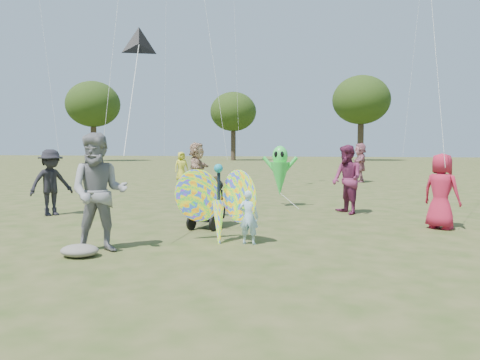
# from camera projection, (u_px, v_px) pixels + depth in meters

# --- Properties ---
(ground) EXTENTS (160.00, 160.00, 0.00)m
(ground) POSITION_uv_depth(u_px,v_px,m) (228.00, 260.00, 7.05)
(ground) COLOR #51592B
(ground) RESTS_ON ground
(child_girl) EXTENTS (0.36, 0.24, 0.95)m
(child_girl) POSITION_uv_depth(u_px,v_px,m) (249.00, 217.00, 8.15)
(child_girl) COLOR #9FC9E2
(child_girl) RESTS_ON ground
(adult_man) EXTENTS (1.12, 1.00, 1.93)m
(adult_man) POSITION_uv_depth(u_px,v_px,m) (99.00, 193.00, 7.51)
(adult_man) COLOR gray
(adult_man) RESTS_ON ground
(grey_bag) EXTENTS (0.60, 0.49, 0.19)m
(grey_bag) POSITION_uv_depth(u_px,v_px,m) (80.00, 251.00, 7.23)
(grey_bag) COLOR slate
(grey_bag) RESTS_ON ground
(crowd_a) EXTENTS (0.91, 0.85, 1.57)m
(crowd_a) POSITION_uv_depth(u_px,v_px,m) (441.00, 191.00, 9.66)
(crowd_a) COLOR #B11C38
(crowd_a) RESTS_ON ground
(crowd_b) EXTENTS (1.07, 1.22, 1.64)m
(crowd_b) POSITION_uv_depth(u_px,v_px,m) (51.00, 183.00, 11.56)
(crowd_b) COLOR black
(crowd_b) RESTS_ON ground
(crowd_d) EXTENTS (0.78, 1.79, 1.87)m
(crowd_d) POSITION_uv_depth(u_px,v_px,m) (197.00, 169.00, 16.27)
(crowd_d) COLOR tan
(crowd_d) RESTS_ON ground
(crowd_e) EXTENTS (1.02, 1.08, 1.76)m
(crowd_e) POSITION_uv_depth(u_px,v_px,m) (347.00, 179.00, 11.83)
(crowd_e) COLOR #72264B
(crowd_e) RESTS_ON ground
(crowd_g) EXTENTS (0.85, 0.83, 1.47)m
(crowd_g) POSITION_uv_depth(u_px,v_px,m) (181.00, 167.00, 23.16)
(crowd_g) COLOR gold
(crowd_g) RESTS_ON ground
(crowd_j) EXTENTS (0.66, 1.79, 1.90)m
(crowd_j) POSITION_uv_depth(u_px,v_px,m) (360.00, 163.00, 22.73)
(crowd_j) COLOR #A45D6F
(crowd_j) RESTS_ON ground
(jogging_stroller) EXTENTS (0.65, 1.11, 1.09)m
(jogging_stroller) POSITION_uv_depth(u_px,v_px,m) (208.00, 198.00, 9.86)
(jogging_stroller) COLOR black
(jogging_stroller) RESTS_ON ground
(butterfly_kite) EXTENTS (1.74, 0.75, 1.60)m
(butterfly_kite) POSITION_uv_depth(u_px,v_px,m) (219.00, 204.00, 8.34)
(butterfly_kite) COLOR red
(butterfly_kite) RESTS_ON ground
(delta_kite_rig) EXTENTS (1.34, 2.71, 2.72)m
(delta_kite_rig) POSITION_uv_depth(u_px,v_px,m) (139.00, 45.00, 9.80)
(delta_kite_rig) COLOR black
(delta_kite_rig) RESTS_ON ground
(alien_kite) EXTENTS (1.12, 0.69, 1.74)m
(alien_kite) POSITION_uv_depth(u_px,v_px,m) (280.00, 173.00, 13.31)
(alien_kite) COLOR #34DF4C
(alien_kite) RESTS_ON ground
(tree_line) EXTENTS (91.78, 33.60, 10.79)m
(tree_line) POSITION_uv_depth(u_px,v_px,m) (378.00, 98.00, 49.15)
(tree_line) COLOR #3A2D21
(tree_line) RESTS_ON ground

